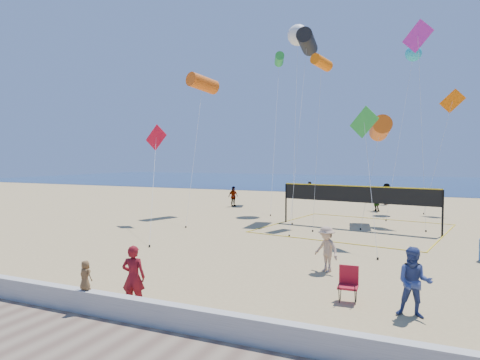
% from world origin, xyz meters
% --- Properties ---
extents(ground, '(120.00, 120.00, 0.00)m').
position_xyz_m(ground, '(0.00, 0.00, 0.00)').
color(ground, tan).
rests_on(ground, ground).
extents(ocean, '(140.00, 50.00, 0.03)m').
position_xyz_m(ocean, '(0.00, 62.00, 0.01)').
color(ocean, navy).
rests_on(ocean, ground).
extents(seawall, '(32.00, 0.30, 0.60)m').
position_xyz_m(seawall, '(0.00, -3.00, 0.30)').
color(seawall, silver).
rests_on(seawall, ground).
extents(boardwalk, '(32.00, 3.60, 0.03)m').
position_xyz_m(boardwalk, '(0.00, -5.00, 0.01)').
color(boardwalk, '#776551').
rests_on(boardwalk, ground).
extents(woman, '(0.72, 0.58, 1.72)m').
position_xyz_m(woman, '(-0.81, -2.26, 0.86)').
color(woman, maroon).
rests_on(woman, ground).
extents(toddler, '(0.39, 0.27, 0.77)m').
position_xyz_m(toddler, '(-1.78, -2.99, 0.99)').
color(toddler, brown).
rests_on(toddler, seawall).
extents(bystander_a, '(0.88, 0.69, 1.79)m').
position_xyz_m(bystander_a, '(6.09, 0.13, 0.90)').
color(bystander_a, navy).
rests_on(bystander_a, ground).
extents(bystander_b, '(1.21, 1.07, 1.62)m').
position_xyz_m(bystander_b, '(3.10, 3.55, 0.81)').
color(bystander_b, tan).
rests_on(bystander_b, ground).
extents(far_person_0, '(0.78, 1.06, 1.68)m').
position_xyz_m(far_person_0, '(-8.42, 20.65, 0.84)').
color(far_person_0, gray).
rests_on(far_person_0, ground).
extents(far_person_1, '(1.28, 1.51, 1.64)m').
position_xyz_m(far_person_1, '(2.82, 22.06, 0.82)').
color(far_person_1, gray).
rests_on(far_person_1, ground).
extents(far_person_3, '(0.88, 0.72, 1.70)m').
position_xyz_m(far_person_3, '(-4.20, 29.48, 0.85)').
color(far_person_3, gray).
rests_on(far_person_3, ground).
extents(far_person_4, '(1.09, 1.36, 1.83)m').
position_xyz_m(far_person_4, '(3.10, 27.28, 0.92)').
color(far_person_4, gray).
rests_on(far_person_4, ground).
extents(camp_chair, '(0.57, 0.69, 1.11)m').
position_xyz_m(camp_chair, '(4.36, 0.65, 0.56)').
color(camp_chair, maroon).
rests_on(camp_chair, ground).
extents(volleyball_net, '(10.62, 10.50, 2.46)m').
position_xyz_m(volleyball_net, '(2.63, 13.48, 1.69)').
color(volleyball_net, black).
rests_on(volleyball_net, ground).
extents(kite_0, '(3.17, 7.58, 10.07)m').
position_xyz_m(kite_0, '(-8.63, 15.91, 9.39)').
color(kite_0, '#D4540F').
rests_on(kite_0, ground).
extents(kite_1, '(1.83, 8.85, 12.49)m').
position_xyz_m(kite_1, '(-1.25, 16.95, 11.79)').
color(kite_1, black).
rests_on(kite_1, ground).
extents(kite_2, '(1.15, 4.22, 10.29)m').
position_xyz_m(kite_2, '(0.26, 14.68, 9.82)').
color(kite_2, orange).
rests_on(kite_2, ground).
extents(kite_3, '(4.75, 6.37, 6.10)m').
position_xyz_m(kite_3, '(-8.81, 10.30, 5.01)').
color(kite_3, red).
rests_on(kite_3, ground).
extents(kite_4, '(1.82, 3.76, 6.49)m').
position_xyz_m(kite_4, '(3.58, 9.34, 5.43)').
color(kite_4, green).
rests_on(kite_4, ground).
extents(kite_5, '(1.93, 5.22, 12.86)m').
position_xyz_m(kite_5, '(5.59, 18.43, 11.34)').
color(kite_5, '#BA23A9').
rests_on(kite_5, ground).
extents(kite_6, '(2.71, 7.94, 14.08)m').
position_xyz_m(kite_6, '(-2.87, 20.33, 13.29)').
color(kite_6, white).
rests_on(kite_6, ground).
extents(kite_7, '(1.89, 7.82, 12.63)m').
position_xyz_m(kite_7, '(5.12, 24.26, 12.01)').
color(kite_7, '#22ADCC').
rests_on(kite_7, ground).
extents(kite_8, '(3.43, 10.76, 13.55)m').
position_xyz_m(kite_8, '(-6.29, 26.13, 13.00)').
color(kite_8, green).
rests_on(kite_8, ground).
extents(kite_9, '(2.67, 2.10, 9.06)m').
position_xyz_m(kite_9, '(7.78, 23.47, 7.82)').
color(kite_9, orange).
rests_on(kite_9, ground).
extents(kite_10, '(1.66, 4.86, 6.62)m').
position_xyz_m(kite_10, '(3.58, 16.46, 5.86)').
color(kite_10, '#D4540F').
rests_on(kite_10, ground).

